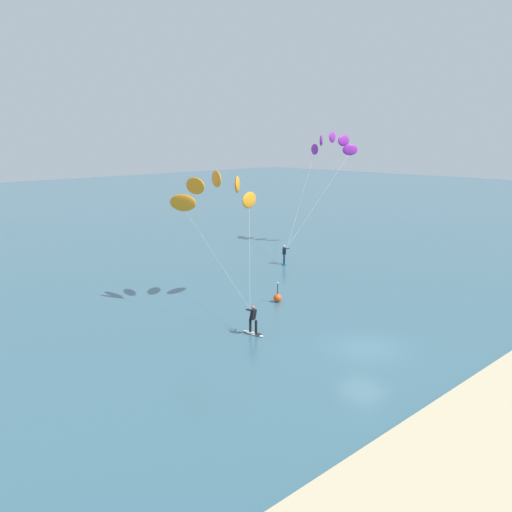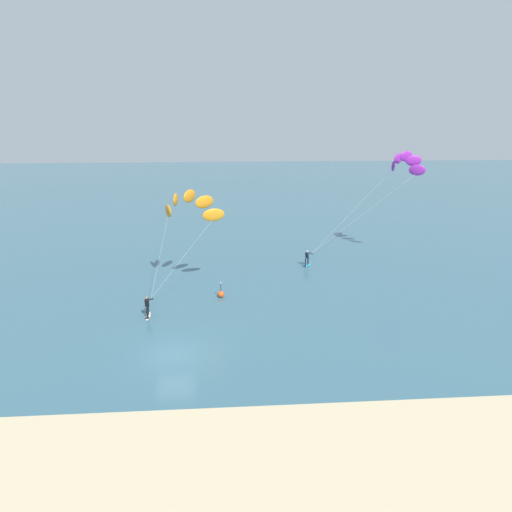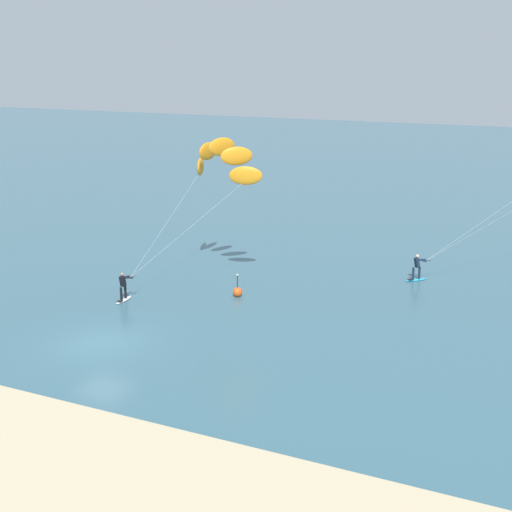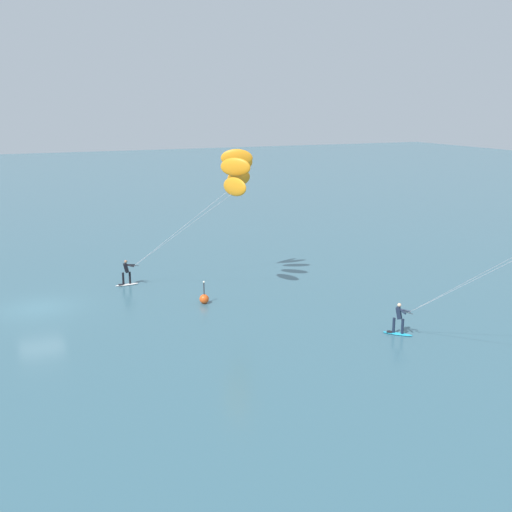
% 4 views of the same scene
% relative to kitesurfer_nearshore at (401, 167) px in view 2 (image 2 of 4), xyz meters
% --- Properties ---
extents(ground_plane, '(240.00, 240.00, 0.00)m').
position_rel_kitesurfer_nearshore_xyz_m(ground_plane, '(-22.03, -19.71, -9.70)').
color(ground_plane, '#386070').
extents(sand_strip, '(80.00, 8.60, 0.16)m').
position_rel_kitesurfer_nearshore_xyz_m(sand_strip, '(-22.03, -29.80, -9.62)').
color(sand_strip, '#C6B289').
rests_on(sand_strip, ground).
extents(kitesurfer_nearshore, '(12.80, 6.67, 11.30)m').
position_rel_kitesurfer_nearshore_xyz_m(kitesurfer_nearshore, '(0.00, 0.00, 0.00)').
color(kitesurfer_nearshore, '#23ADD1').
rests_on(kitesurfer_nearshore, ground).
extents(kitesurfer_mid_water, '(6.31, 9.22, 8.76)m').
position_rel_kitesurfer_nearshore_xyz_m(kitesurfer_mid_water, '(-21.70, -7.76, -2.50)').
color(kitesurfer_mid_water, white).
rests_on(kitesurfer_mid_water, ground).
extents(marker_buoy, '(0.56, 0.56, 1.38)m').
position_rel_kitesurfer_nearshore_xyz_m(marker_buoy, '(-19.05, -10.68, -9.40)').
color(marker_buoy, '#EA5119').
rests_on(marker_buoy, ground).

